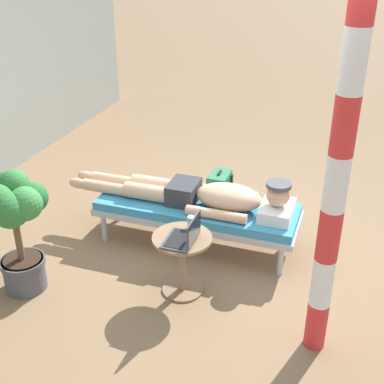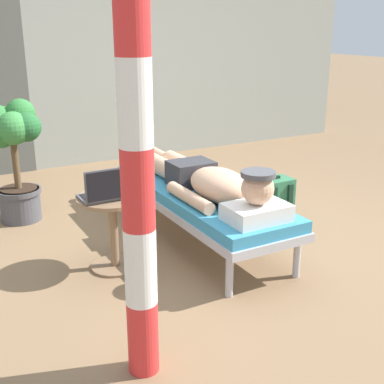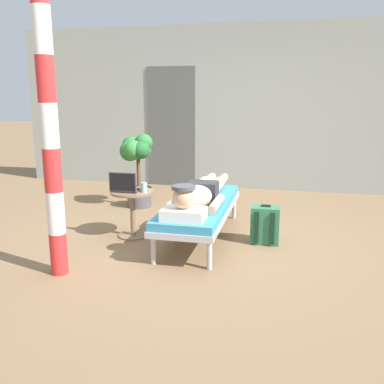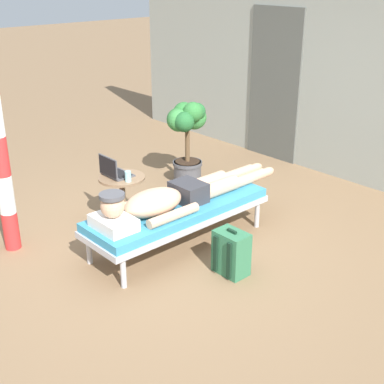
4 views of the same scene
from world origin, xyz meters
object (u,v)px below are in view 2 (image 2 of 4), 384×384
(side_table, at_px, (113,220))
(potted_plant, at_px, (13,143))
(person_reclining, at_px, (204,179))
(laptop, at_px, (105,191))
(lounge_chair, at_px, (199,199))
(drink_glass, at_px, (134,186))
(porch_post, at_px, (135,103))
(backpack, at_px, (273,202))

(side_table, relative_size, potted_plant, 0.50)
(person_reclining, xyz_separation_m, laptop, (-0.81, -0.11, 0.06))
(lounge_chair, relative_size, drink_glass, 17.64)
(lounge_chair, relative_size, potted_plant, 1.82)
(side_table, bearing_deg, laptop, -139.48)
(porch_post, bearing_deg, lounge_chair, 50.51)
(person_reclining, bearing_deg, laptop, -172.45)
(backpack, bearing_deg, drink_glass, -173.72)
(porch_post, bearing_deg, side_table, 76.23)
(laptop, height_order, backpack, laptop)
(side_table, height_order, drink_glass, drink_glass)
(laptop, xyz_separation_m, potted_plant, (-0.33, 1.30, 0.10))
(side_table, xyz_separation_m, laptop, (-0.06, -0.05, 0.23))
(person_reclining, xyz_separation_m, porch_post, (-1.02, -1.17, 0.79))
(lounge_chair, distance_m, side_table, 0.76)
(potted_plant, bearing_deg, backpack, -31.29)
(potted_plant, xyz_separation_m, porch_post, (0.12, -2.36, 0.62))
(side_table, bearing_deg, backpack, 4.69)
(backpack, distance_m, porch_post, 2.40)
(laptop, height_order, drink_glass, laptop)
(laptop, relative_size, backpack, 0.73)
(lounge_chair, height_order, side_table, side_table)
(person_reclining, distance_m, backpack, 0.79)
(lounge_chair, relative_size, backpack, 4.46)
(lounge_chair, bearing_deg, porch_post, -129.49)
(side_table, xyz_separation_m, potted_plant, (-0.39, 1.25, 0.33))
(lounge_chair, relative_size, person_reclining, 0.87)
(person_reclining, distance_m, porch_post, 1.74)
(backpack, bearing_deg, person_reclining, -174.85)
(person_reclining, xyz_separation_m, backpack, (0.71, 0.06, -0.32))
(drink_glass, xyz_separation_m, backpack, (1.31, 0.14, -0.38))
(person_reclining, relative_size, porch_post, 0.83)
(person_reclining, bearing_deg, side_table, -175.75)
(porch_post, bearing_deg, person_reclining, 48.93)
(laptop, bearing_deg, side_table, 40.52)
(drink_glass, bearing_deg, person_reclining, 7.63)
(drink_glass, xyz_separation_m, potted_plant, (-0.54, 1.27, 0.11))
(drink_glass, distance_m, porch_post, 1.38)
(laptop, bearing_deg, potted_plant, 104.47)
(drink_glass, bearing_deg, side_table, 170.78)
(side_table, distance_m, backpack, 1.47)
(potted_plant, bearing_deg, porch_post, -87.04)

